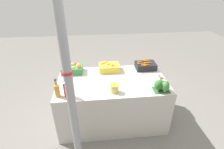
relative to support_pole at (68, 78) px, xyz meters
name	(u,v)px	position (x,y,z in m)	size (l,w,h in m)	color
ground_plane	(112,118)	(0.52, 0.76, -1.29)	(10.00, 10.00, 0.00)	slate
market_table	(112,100)	(0.52, 0.76, -0.90)	(1.67, 0.94, 0.77)	#B7B2A8
support_pole	(68,78)	(0.00, 0.00, 0.00)	(0.10, 0.10, 2.57)	gray
apple_crate	(73,68)	(-0.10, 1.08, -0.44)	(0.33, 0.24, 0.14)	#2D8442
orange_crate	(108,67)	(0.49, 1.08, -0.45)	(0.33, 0.24, 0.15)	gold
carrot_crate	(146,66)	(1.13, 1.07, -0.45)	(0.33, 0.24, 0.14)	black
broccoli_pile	(162,86)	(1.17, 0.40, -0.43)	(0.22, 0.19, 0.17)	#2D602D
juice_bottle_amber	(57,90)	(-0.24, 0.42, -0.41)	(0.07, 0.07, 0.26)	gold
juice_bottle_ruby	(66,88)	(-0.12, 0.42, -0.39)	(0.07, 0.07, 0.28)	#B2333D
pickle_jar	(114,88)	(0.52, 0.44, -0.45)	(0.12, 0.12, 0.12)	#DBBC56
sparrow_bird	(161,77)	(1.15, 0.43, -0.31)	(0.08, 0.12, 0.05)	#4C3D2D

